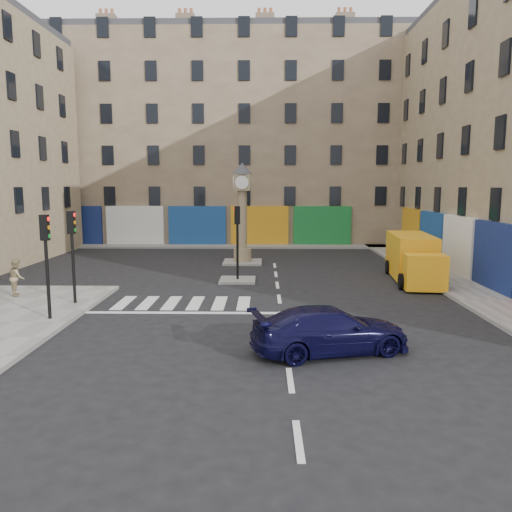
{
  "coord_description": "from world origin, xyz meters",
  "views": [
    {
      "loc": [
        -0.68,
        -16.98,
        4.87
      ],
      "look_at": [
        -0.99,
        3.12,
        2.0
      ],
      "focal_mm": 35.0,
      "sensor_mm": 36.0,
      "label": 1
    }
  ],
  "objects_px": {
    "clock_pillar": "(242,206)",
    "navy_sedan": "(330,330)",
    "yellow_van": "(413,258)",
    "pedestrian_tan": "(17,277)",
    "traffic_light_left_far": "(72,242)",
    "traffic_light_island": "(237,231)",
    "traffic_light_left_near": "(46,250)"
  },
  "relations": [
    {
      "from": "traffic_light_left_far",
      "to": "clock_pillar",
      "type": "xyz_separation_m",
      "value": [
        6.3,
        11.4,
        0.93
      ]
    },
    {
      "from": "traffic_light_left_near",
      "to": "navy_sedan",
      "type": "xyz_separation_m",
      "value": [
        9.57,
        -3.07,
        -1.95
      ]
    },
    {
      "from": "traffic_light_left_near",
      "to": "traffic_light_island",
      "type": "xyz_separation_m",
      "value": [
        6.3,
        7.8,
        -0.03
      ]
    },
    {
      "from": "traffic_light_left_far",
      "to": "navy_sedan",
      "type": "relative_size",
      "value": 0.8
    },
    {
      "from": "traffic_light_left_near",
      "to": "traffic_light_island",
      "type": "height_order",
      "value": "traffic_light_left_near"
    },
    {
      "from": "clock_pillar",
      "to": "pedestrian_tan",
      "type": "xyz_separation_m",
      "value": [
        -9.28,
        -10.09,
        -2.61
      ]
    },
    {
      "from": "clock_pillar",
      "to": "yellow_van",
      "type": "relative_size",
      "value": 0.94
    },
    {
      "from": "clock_pillar",
      "to": "navy_sedan",
      "type": "relative_size",
      "value": 1.31
    },
    {
      "from": "traffic_light_island",
      "to": "yellow_van",
      "type": "height_order",
      "value": "traffic_light_island"
    },
    {
      "from": "traffic_light_island",
      "to": "clock_pillar",
      "type": "relative_size",
      "value": 0.61
    },
    {
      "from": "pedestrian_tan",
      "to": "traffic_light_left_far",
      "type": "bearing_deg",
      "value": -140.2
    },
    {
      "from": "traffic_light_left_near",
      "to": "traffic_light_left_far",
      "type": "distance_m",
      "value": 2.4
    },
    {
      "from": "clock_pillar",
      "to": "traffic_light_left_far",
      "type": "bearing_deg",
      "value": -118.94
    },
    {
      "from": "traffic_light_island",
      "to": "navy_sedan",
      "type": "relative_size",
      "value": 0.8
    },
    {
      "from": "traffic_light_left_near",
      "to": "traffic_light_island",
      "type": "bearing_deg",
      "value": 51.07
    },
    {
      "from": "traffic_light_left_near",
      "to": "pedestrian_tan",
      "type": "height_order",
      "value": "traffic_light_left_near"
    },
    {
      "from": "yellow_van",
      "to": "traffic_light_left_far",
      "type": "bearing_deg",
      "value": -153.65
    },
    {
      "from": "traffic_light_island",
      "to": "pedestrian_tan",
      "type": "distance_m",
      "value": 10.27
    },
    {
      "from": "traffic_light_island",
      "to": "navy_sedan",
      "type": "bearing_deg",
      "value": -73.27
    },
    {
      "from": "traffic_light_left_near",
      "to": "clock_pillar",
      "type": "bearing_deg",
      "value": 65.45
    },
    {
      "from": "pedestrian_tan",
      "to": "navy_sedan",
      "type": "bearing_deg",
      "value": -144.88
    },
    {
      "from": "yellow_van",
      "to": "traffic_light_left_near",
      "type": "bearing_deg",
      "value": -146.22
    },
    {
      "from": "traffic_light_left_far",
      "to": "clock_pillar",
      "type": "relative_size",
      "value": 0.61
    },
    {
      "from": "traffic_light_left_far",
      "to": "traffic_light_island",
      "type": "xyz_separation_m",
      "value": [
        6.3,
        5.4,
        -0.03
      ]
    },
    {
      "from": "navy_sedan",
      "to": "yellow_van",
      "type": "relative_size",
      "value": 0.72
    },
    {
      "from": "traffic_light_left_near",
      "to": "yellow_van",
      "type": "height_order",
      "value": "traffic_light_left_near"
    },
    {
      "from": "traffic_light_left_near",
      "to": "pedestrian_tan",
      "type": "xyz_separation_m",
      "value": [
        -2.98,
        3.71,
        -1.69
      ]
    },
    {
      "from": "navy_sedan",
      "to": "pedestrian_tan",
      "type": "xyz_separation_m",
      "value": [
        -12.54,
        6.77,
        0.26
      ]
    },
    {
      "from": "traffic_light_island",
      "to": "clock_pillar",
      "type": "xyz_separation_m",
      "value": [
        0.0,
        6.0,
        0.96
      ]
    },
    {
      "from": "clock_pillar",
      "to": "navy_sedan",
      "type": "xyz_separation_m",
      "value": [
        3.27,
        -16.86,
        -2.87
      ]
    },
    {
      "from": "traffic_light_left_far",
      "to": "traffic_light_island",
      "type": "bearing_deg",
      "value": 40.6
    },
    {
      "from": "traffic_light_left_far",
      "to": "yellow_van",
      "type": "relative_size",
      "value": 0.57
    }
  ]
}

